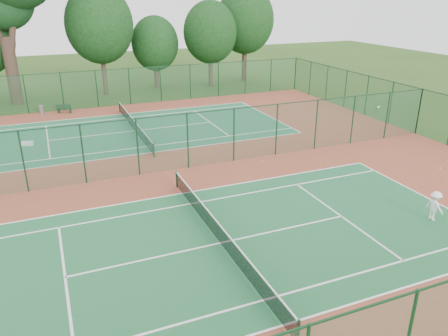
{
  "coord_description": "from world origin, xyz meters",
  "views": [
    {
      "loc": [
        -6.11,
        -24.2,
        10.15
      ],
      "look_at": [
        2.02,
        -4.6,
        1.6
      ],
      "focal_mm": 35.0,
      "sensor_mm": 36.0,
      "label": 1
    }
  ],
  "objects_px": {
    "kit_bag": "(28,144)",
    "trash_bin": "(41,110)",
    "player_near": "(435,206)",
    "bench": "(64,108)"
  },
  "relations": [
    {
      "from": "kit_bag",
      "to": "trash_bin",
      "type": "bearing_deg",
      "value": 97.51
    },
    {
      "from": "player_near",
      "to": "trash_bin",
      "type": "xyz_separation_m",
      "value": [
        -16.83,
        28.25,
        -0.36
      ]
    },
    {
      "from": "trash_bin",
      "to": "kit_bag",
      "type": "xyz_separation_m",
      "value": [
        -1.16,
        -8.91,
        -0.24
      ]
    },
    {
      "from": "trash_bin",
      "to": "kit_bag",
      "type": "distance_m",
      "value": 8.99
    },
    {
      "from": "trash_bin",
      "to": "kit_bag",
      "type": "height_order",
      "value": "trash_bin"
    },
    {
      "from": "player_near",
      "to": "bench",
      "type": "distance_m",
      "value": 31.59
    },
    {
      "from": "trash_bin",
      "to": "bench",
      "type": "bearing_deg",
      "value": -12.14
    },
    {
      "from": "bench",
      "to": "kit_bag",
      "type": "relative_size",
      "value": 1.76
    },
    {
      "from": "kit_bag",
      "to": "bench",
      "type": "bearing_deg",
      "value": 85.17
    },
    {
      "from": "player_near",
      "to": "bench",
      "type": "relative_size",
      "value": 1.07
    }
  ]
}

